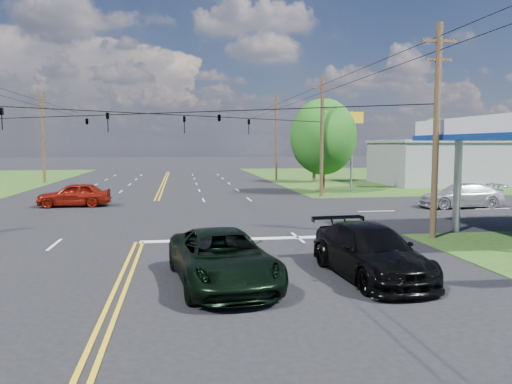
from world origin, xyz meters
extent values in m
plane|color=black|center=(0.00, 12.00, 0.00)|extent=(280.00, 280.00, 0.00)
cube|color=#204616|center=(35.00, 44.00, 0.00)|extent=(46.00, 48.00, 0.03)
cube|color=silver|center=(5.00, 4.00, 0.00)|extent=(10.00, 0.50, 0.02)
cube|color=slate|center=(30.00, 32.00, 2.20)|extent=(14.00, 10.00, 4.40)
cylinder|color=#A5A5AA|center=(15.00, 4.50, 2.33)|extent=(0.36, 0.36, 4.65)
cylinder|color=#48381E|center=(13.00, 3.00, 4.75)|extent=(0.28, 0.28, 9.50)
cube|color=#48381E|center=(13.00, 3.00, 8.70)|extent=(1.60, 0.12, 0.12)
cube|color=#48381E|center=(13.00, 3.00, 7.90)|extent=(1.20, 0.10, 0.10)
cylinder|color=#48381E|center=(13.00, 21.00, 4.75)|extent=(0.28, 0.28, 9.50)
cube|color=#48381E|center=(13.00, 21.00, 8.70)|extent=(1.60, 0.12, 0.12)
cube|color=#48381E|center=(13.00, 21.00, 7.90)|extent=(1.20, 0.10, 0.10)
cylinder|color=#48381E|center=(-13.00, 40.00, 5.00)|extent=(0.28, 0.28, 10.00)
cube|color=#48381E|center=(-13.00, 40.00, 9.20)|extent=(1.60, 0.12, 0.12)
cube|color=#48381E|center=(-13.00, 40.00, 8.40)|extent=(1.20, 0.10, 0.10)
cylinder|color=#48381E|center=(13.00, 40.00, 5.00)|extent=(0.28, 0.28, 10.00)
cube|color=#48381E|center=(13.00, 40.00, 9.20)|extent=(1.60, 0.12, 0.12)
cube|color=#48381E|center=(13.00, 40.00, 8.40)|extent=(1.20, 0.10, 0.10)
imported|color=black|center=(-6.50, 7.50, 5.42)|extent=(0.17, 0.21, 1.05)
imported|color=black|center=(-2.08, 10.56, 5.42)|extent=(0.17, 0.21, 1.05)
imported|color=black|center=(2.08, 13.44, 5.42)|extent=(0.17, 0.21, 1.05)
imported|color=black|center=(6.50, 16.50, 5.42)|extent=(0.17, 0.21, 1.05)
imported|color=black|center=(-3.90, 14.70, 5.70)|extent=(1.24, 0.26, 0.50)
imported|color=black|center=(3.90, 9.30, 5.70)|extent=(1.24, 0.26, 0.50)
cylinder|color=black|center=(13.00, 10.00, 8.90)|extent=(0.04, 100.00, 0.04)
cylinder|color=black|center=(13.00, 10.00, 8.30)|extent=(0.04, 100.00, 0.04)
cylinder|color=#48381E|center=(14.00, 24.00, 1.65)|extent=(0.36, 0.36, 3.30)
ellipsoid|color=#174E15|center=(14.00, 24.00, 4.88)|extent=(5.70, 5.70, 6.60)
cylinder|color=#48381E|center=(16.50, 36.00, 1.43)|extent=(0.36, 0.36, 2.86)
ellipsoid|color=#174E15|center=(16.50, 36.00, 4.23)|extent=(4.94, 4.94, 5.72)
cylinder|color=#48381E|center=(34.00, 42.00, 1.54)|extent=(0.36, 0.36, 3.08)
ellipsoid|color=#174E15|center=(34.00, 42.00, 4.55)|extent=(5.32, 5.32, 6.16)
imported|color=black|center=(3.00, -3.02, 0.81)|extent=(3.40, 6.14, 1.63)
imported|color=black|center=(7.71, -2.87, 0.82)|extent=(2.77, 5.85, 1.65)
imported|color=maroon|center=(-5.37, 17.50, 0.82)|extent=(4.80, 1.94, 1.64)
imported|color=silver|center=(20.34, 13.00, 0.81)|extent=(5.61, 2.29, 1.63)
cylinder|color=#A5A5AA|center=(17.00, 25.27, 3.60)|extent=(0.20, 0.20, 7.20)
cube|color=yellow|center=(17.00, 25.27, 6.60)|extent=(1.96, 0.84, 0.99)
camera|label=1|loc=(1.77, -17.72, 4.21)|focal=35.00mm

